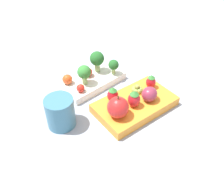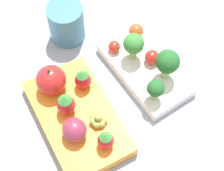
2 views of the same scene
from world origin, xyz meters
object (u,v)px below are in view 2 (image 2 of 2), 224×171
Objects in this scene: broccoli_floret_2 at (167,62)px; grape_cluster at (98,120)px; bento_box_fruit at (77,117)px; cherry_tomato_1 at (152,57)px; strawberry_2 at (83,79)px; broccoli_floret_0 at (134,44)px; strawberry_1 at (66,104)px; cherry_tomato_2 at (114,47)px; plum at (74,130)px; apple at (51,80)px; bento_box_savoury at (145,69)px; strawberry_0 at (106,140)px; cherry_tomato_0 at (136,31)px; drinking_cup at (67,22)px; broccoli_floret_1 at (156,89)px.

grape_cluster is (0.01, -0.15, -0.03)m from broccoli_floret_2.
bento_box_fruit is 8.05× the size of cherry_tomato_1.
strawberry_2 reaches higher than grape_cluster.
strawberry_1 is (0.03, -0.16, -0.01)m from broccoli_floret_0.
cherry_tomato_2 is 0.48× the size of strawberry_1.
apple is at bearing 171.29° from plum.
cherry_tomato_2 is at bearing -157.12° from bento_box_savoury.
plum is at bearing -76.61° from bento_box_savoury.
strawberry_2 is at bearing 59.55° from apple.
cherry_tomato_2 reaches higher than bento_box_fruit.
cherry_tomato_2 is at bearing 92.70° from apple.
bento_box_fruit is 5.01× the size of strawberry_2.
strawberry_1 is (-0.00, -0.16, 0.04)m from bento_box_savoury.
strawberry_0 is (0.14, 0.02, -0.01)m from apple.
cherry_tomato_1 is (-0.01, 0.17, 0.02)m from bento_box_fruit.
strawberry_0 is 0.86× the size of strawberry_1.
strawberry_2 is (0.03, 0.05, -0.01)m from apple.
broccoli_floret_2 is 1.59× the size of strawberry_0.
strawberry_2 reaches higher than cherry_tomato_0.
broccoli_floret_2 is 0.20m from apple.
strawberry_2 is at bearing -19.53° from drinking_cup.
drinking_cup is at bearing 160.47° from strawberry_2.
apple is at bearing -116.83° from broccoli_floret_2.
cherry_tomato_0 is at bearing 108.19° from strawberry_1.
grape_cluster is at bearing -55.40° from cherry_tomato_0.
strawberry_1 is 0.05m from strawberry_2.
apple reaches higher than drinking_cup.
cherry_tomato_1 is 0.18m from strawberry_1.
strawberry_2 is 0.56× the size of drinking_cup.
plum is 0.54× the size of drinking_cup.
broccoli_floret_1 is 0.60× the size of drinking_cup.
broccoli_floret_0 is at bearing 120.65° from grape_cluster.
cherry_tomato_0 is at bearing 124.60° from grape_cluster.
strawberry_1 is 1.54× the size of grape_cluster.
broccoli_floret_2 is at bearing 19.03° from broccoli_floret_0.
apple is (-0.05, -0.16, 0.04)m from bento_box_savoury.
strawberry_1 is 1.09× the size of strawberry_2.
cherry_tomato_0 is (-0.03, 0.03, -0.02)m from broccoli_floret_0.
grape_cluster is (0.10, 0.03, -0.02)m from apple.
drinking_cup reaches higher than strawberry_2.
plum reaches higher than bento_box_savoury.
broccoli_floret_2 is at bearing 107.08° from strawberry_0.
bento_box_savoury is at bearing 120.33° from strawberry_0.
apple is at bearing -108.80° from bento_box_savoury.
grape_cluster is (0.03, 0.02, 0.02)m from bento_box_fruit.
strawberry_1 is at bearing -146.16° from grape_cluster.
cherry_tomato_0 reaches higher than grape_cluster.
broccoli_floret_0 is 0.95× the size of apple.
apple is 1.29× the size of strawberry_1.
broccoli_floret_1 and strawberry_2 have the same top height.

